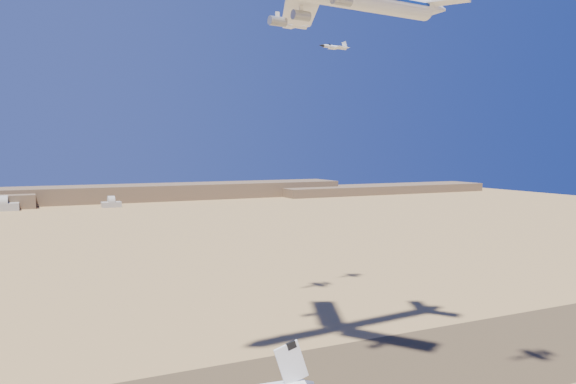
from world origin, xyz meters
name	(u,v)px	position (x,y,z in m)	size (l,w,h in m)	color
ridgeline	(128,195)	(65.32, 527.31, 7.63)	(960.00, 90.00, 18.00)	brown
chase_jet_c	(291,25)	(45.96, 65.43, 103.65)	(16.45, 9.26, 4.13)	silver
chase_jet_d	(334,47)	(70.18, 75.97, 99.46)	(13.82, 7.59, 3.45)	silver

